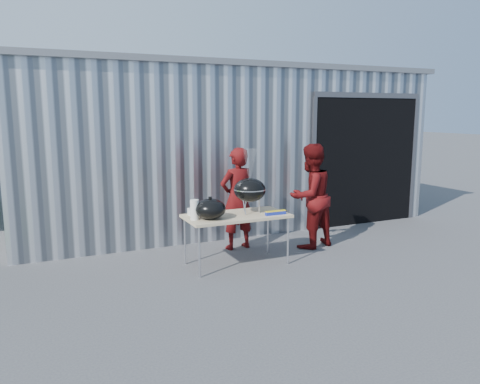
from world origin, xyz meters
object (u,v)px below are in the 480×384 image
kettle_grill (250,185)px  person_bystander (310,196)px  person_cook (237,199)px  folding_table (236,217)px

kettle_grill → person_bystander: (1.26, 0.30, -0.30)m
person_cook → person_bystander: person_bystander is taller
folding_table → person_bystander: person_bystander is taller
person_bystander → person_cook: bearing=-33.7°
person_cook → folding_table: bearing=57.8°
folding_table → person_cook: (0.35, 0.75, 0.12)m
folding_table → person_cook: bearing=65.0°
kettle_grill → person_cook: (0.12, 0.73, -0.33)m
folding_table → person_cook: person_cook is taller
folding_table → person_bystander: size_ratio=0.87×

